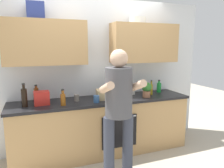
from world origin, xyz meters
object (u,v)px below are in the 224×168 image
bottle_soy (24,97)px  bottle_oil (151,89)px  bottle_vinegar (36,94)px  grocery_bag_crisps (42,98)px  cup_tea (96,99)px  cup_coffee (133,91)px  knife_block (124,91)px  person_standing (119,105)px  cup_stoneware (77,98)px  bottle_soda (159,87)px  grocery_bag_bread (104,94)px  potted_herb (147,89)px  bottle_syrup (63,99)px

bottle_soy → bottle_oil: 2.02m
bottle_vinegar → grocery_bag_crisps: bearing=-74.7°
bottle_vinegar → grocery_bag_crisps: 0.24m
bottle_soy → cup_tea: bearing=-7.0°
grocery_bag_crisps → cup_coffee: bearing=5.5°
grocery_bag_crisps → knife_block: bearing=-0.8°
person_standing → cup_tea: 0.60m
cup_tea → knife_block: bearing=15.5°
person_standing → cup_coffee: 1.09m
cup_tea → cup_stoneware: 0.32m
bottle_soy → bottle_oil: bottle_soy is taller
bottle_soda → bottle_oil: bearing=-151.7°
bottle_soda → grocery_bag_bread: size_ratio=0.92×
bottle_soda → bottle_soy: bearing=-175.5°
grocery_bag_bread → bottle_oil: bearing=1.4°
cup_stoneware → grocery_bag_crisps: (-0.51, -0.03, 0.05)m
bottle_oil → cup_stoneware: 1.29m
bottle_soda → grocery_bag_crisps: 2.04m
potted_herb → knife_block: bearing=165.4°
person_standing → bottle_vinegar: (-0.94, 0.98, 0.01)m
bottle_soy → bottle_syrup: 0.52m
person_standing → cup_coffee: person_standing is taller
cup_coffee → potted_herb: potted_herb is taller
cup_coffee → cup_stoneware: size_ratio=1.03×
bottle_soda → bottle_syrup: bearing=-170.6°
cup_coffee → grocery_bag_crisps: size_ratio=0.49×
bottle_soda → cup_coffee: bearing=179.9°
grocery_bag_bread → grocery_bag_crisps: grocery_bag_crisps is taller
cup_tea → grocery_bag_bread: bearing=40.6°
bottle_soda → potted_herb: size_ratio=0.91×
cup_stoneware → knife_block: (0.76, -0.05, 0.06)m
bottle_vinegar → potted_herb: bottle_vinegar is taller
person_standing → potted_herb: 0.99m
cup_tea → bottle_oil: bearing=9.4°
bottle_syrup → knife_block: knife_block is taller
bottle_vinegar → knife_block: knife_block is taller
person_standing → cup_coffee: size_ratio=16.34×
bottle_vinegar → bottle_oil: bearing=-6.7°
knife_block → grocery_bag_crisps: 1.27m
bottle_soy → bottle_vinegar: bearing=58.8°
bottle_soda → knife_block: knife_block is taller
cup_stoneware → potted_herb: potted_herb is taller
cup_tea → grocery_bag_crisps: (-0.76, 0.16, 0.04)m
bottle_oil → potted_herb: size_ratio=1.01×
bottle_syrup → cup_stoneware: (0.23, 0.18, -0.04)m
person_standing → grocery_bag_crisps: person_standing is taller
cup_coffee → bottle_oil: bearing=-24.3°
knife_block → potted_herb: knife_block is taller
bottle_syrup → grocery_bag_bread: bottle_syrup is taller
bottle_soda → grocery_bag_crisps: (-2.04, -0.14, 0.01)m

